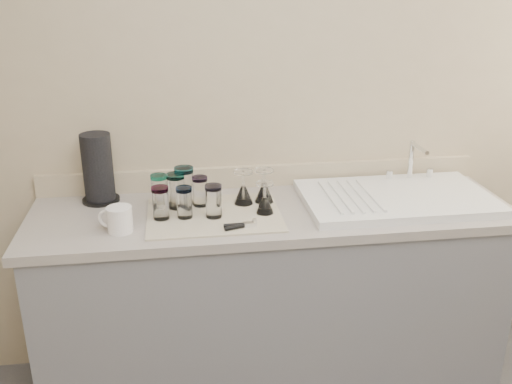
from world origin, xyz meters
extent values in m
cube|color=tan|center=(0.00, 1.50, 1.25)|extent=(3.50, 0.04, 2.50)
cube|color=slate|center=(0.00, 1.20, 0.43)|extent=(2.00, 0.60, 0.86)
cube|color=gray|center=(0.00, 1.20, 0.88)|extent=(2.06, 0.62, 0.04)
cube|color=white|center=(0.55, 1.20, 0.92)|extent=(0.82, 0.50, 0.03)
cylinder|color=silver|center=(0.69, 1.40, 1.03)|extent=(0.02, 0.02, 0.18)
cylinder|color=silver|center=(0.69, 1.32, 1.10)|extent=(0.02, 0.16, 0.02)
cylinder|color=silver|center=(0.59, 1.40, 0.96)|extent=(0.03, 0.03, 0.04)
cylinder|color=silver|center=(0.79, 1.40, 0.96)|extent=(0.03, 0.03, 0.04)
cube|color=beige|center=(-0.26, 1.16, 0.90)|extent=(0.55, 0.42, 0.01)
cylinder|color=white|center=(-0.48, 1.29, 0.97)|extent=(0.07, 0.07, 0.12)
cylinder|color=#179177|center=(-0.48, 1.29, 1.04)|extent=(0.07, 0.07, 0.02)
cylinder|color=white|center=(-0.37, 1.29, 0.98)|extent=(0.08, 0.08, 0.14)
cylinder|color=#2AB0D1|center=(-0.37, 1.29, 1.06)|extent=(0.08, 0.08, 0.02)
cylinder|color=white|center=(-0.31, 1.26, 0.96)|extent=(0.06, 0.06, 0.11)
cylinder|color=purple|center=(-0.31, 1.26, 1.03)|extent=(0.07, 0.07, 0.02)
cylinder|color=white|center=(-0.47, 1.15, 0.97)|extent=(0.07, 0.07, 0.12)
cylinder|color=#D21676|center=(-0.47, 1.15, 1.04)|extent=(0.07, 0.07, 0.02)
cylinder|color=white|center=(-0.38, 1.14, 0.97)|extent=(0.06, 0.06, 0.11)
cylinder|color=blue|center=(-0.38, 1.14, 1.03)|extent=(0.07, 0.07, 0.02)
cylinder|color=white|center=(-0.26, 1.13, 0.97)|extent=(0.07, 0.07, 0.12)
cylinder|color=#9C8ED7|center=(-0.26, 1.13, 1.04)|extent=(0.07, 0.07, 0.02)
cylinder|color=white|center=(-0.41, 1.25, 0.97)|extent=(0.07, 0.07, 0.13)
cylinder|color=#33C4B0|center=(-0.41, 1.25, 1.05)|extent=(0.08, 0.08, 0.02)
cone|color=white|center=(-0.12, 1.26, 0.95)|extent=(0.08, 0.08, 0.08)
cylinder|color=white|center=(-0.12, 1.26, 1.02)|extent=(0.01, 0.01, 0.06)
cylinder|color=white|center=(-0.12, 1.26, 1.05)|extent=(0.08, 0.08, 0.01)
cone|color=white|center=(-0.03, 1.27, 0.95)|extent=(0.08, 0.08, 0.08)
cylinder|color=white|center=(-0.03, 1.27, 1.02)|extent=(0.01, 0.01, 0.06)
cylinder|color=white|center=(-0.03, 1.27, 1.05)|extent=(0.08, 0.08, 0.01)
cone|color=white|center=(-0.05, 1.14, 0.94)|extent=(0.07, 0.07, 0.07)
cylinder|color=white|center=(-0.05, 1.14, 1.01)|extent=(0.01, 0.01, 0.06)
cylinder|color=white|center=(-0.05, 1.14, 1.04)|extent=(0.07, 0.07, 0.01)
cube|color=silver|center=(-0.12, 1.02, 0.92)|extent=(0.05, 0.03, 0.02)
cylinder|color=black|center=(-0.18, 1.00, 0.92)|extent=(0.10, 0.05, 0.02)
cylinder|color=black|center=(-0.18, 1.02, 0.92)|extent=(0.10, 0.02, 0.02)
cylinder|color=white|center=(-0.63, 1.06, 0.95)|extent=(0.12, 0.12, 0.10)
torus|color=white|center=(-0.68, 1.08, 0.95)|extent=(0.08, 0.04, 0.08)
cylinder|color=black|center=(-0.74, 1.40, 0.91)|extent=(0.16, 0.16, 0.01)
cylinder|color=black|center=(-0.74, 1.40, 1.06)|extent=(0.13, 0.13, 0.29)
camera|label=1|loc=(-0.40, -1.02, 1.85)|focal=40.00mm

